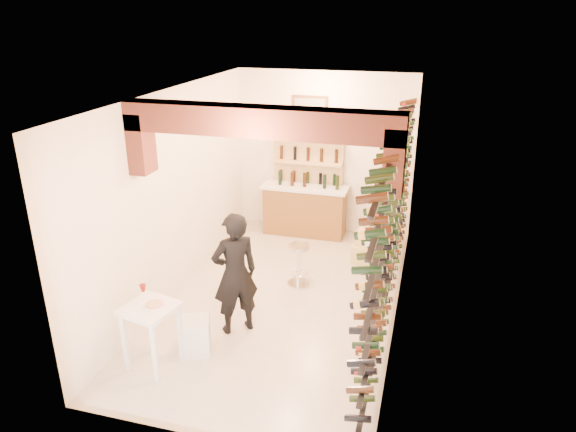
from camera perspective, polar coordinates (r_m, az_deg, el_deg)
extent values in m
plane|color=beige|center=(8.44, -0.55, -8.96)|extent=(6.00, 6.00, 0.00)
cube|color=white|center=(10.54, 3.95, 6.74)|extent=(3.50, 0.02, 3.20)
cube|color=white|center=(5.22, -9.87, -9.85)|extent=(3.50, 0.02, 3.20)
cube|color=white|center=(8.38, -12.18, 2.36)|extent=(0.02, 6.00, 3.20)
cube|color=white|center=(7.49, 12.38, 0.00)|extent=(0.02, 6.00, 3.20)
cube|color=#AA6A3C|center=(7.35, -0.64, 13.05)|extent=(3.50, 6.00, 0.02)
cube|color=brown|center=(6.44, -3.14, 10.17)|extent=(3.50, 0.35, 0.36)
cube|color=brown|center=(7.20, -15.59, 7.61)|extent=(0.24, 0.35, 0.80)
cube|color=brown|center=(6.22, 11.41, 5.85)|extent=(0.24, 0.35, 0.80)
cube|color=black|center=(8.08, 10.48, -8.82)|extent=(0.06, 5.70, 0.03)
cube|color=black|center=(7.89, 10.67, -6.31)|extent=(0.06, 5.70, 0.03)
cube|color=black|center=(7.71, 10.88, -3.68)|extent=(0.06, 5.70, 0.03)
cube|color=black|center=(7.55, 11.09, -0.94)|extent=(0.06, 5.70, 0.03)
cube|color=black|center=(7.41, 11.31, 1.92)|extent=(0.06, 5.70, 0.03)
cube|color=black|center=(7.29, 11.53, 4.88)|extent=(0.06, 5.70, 0.03)
cube|color=black|center=(7.19, 11.77, 7.93)|extent=(0.06, 5.70, 0.03)
cube|color=brown|center=(10.62, 1.82, 0.55)|extent=(1.60, 0.55, 0.96)
cube|color=white|center=(10.45, 1.86, 3.13)|extent=(1.70, 0.62, 0.05)
cube|color=tan|center=(10.69, 2.20, 3.65)|extent=(1.40, 0.10, 2.00)
cube|color=tan|center=(10.78, 2.04, 0.71)|extent=(1.40, 0.28, 0.04)
cube|color=tan|center=(10.62, 2.07, 3.23)|extent=(1.40, 0.28, 0.04)
cube|color=tan|center=(10.47, 2.11, 5.83)|extent=(1.40, 0.28, 0.04)
cube|color=tan|center=(10.34, 2.15, 8.50)|extent=(1.40, 0.28, 0.04)
cube|color=brown|center=(10.39, 2.38, 11.36)|extent=(0.70, 0.04, 0.55)
cube|color=#99998C|center=(10.36, 2.35, 11.34)|extent=(0.60, 0.01, 0.45)
cube|color=white|center=(6.82, -14.72, -9.63)|extent=(0.71, 0.71, 0.06)
cube|color=white|center=(7.06, -17.20, -12.95)|extent=(0.06, 0.06, 0.81)
cube|color=white|center=(6.77, -14.18, -14.23)|extent=(0.06, 0.06, 0.81)
cube|color=white|center=(7.34, -14.56, -11.19)|extent=(0.06, 0.06, 0.81)
cube|color=white|center=(7.06, -11.56, -12.32)|extent=(0.06, 0.06, 0.81)
cylinder|color=white|center=(6.79, -14.23, -9.35)|extent=(0.28, 0.28, 0.02)
cylinder|color=#BF7266|center=(6.78, -14.24, -9.21)|extent=(0.21, 0.21, 0.02)
cube|color=white|center=(6.80, -16.86, -9.61)|extent=(0.16, 0.16, 0.02)
cylinder|color=white|center=(7.01, -15.29, -8.48)|extent=(0.08, 0.08, 0.00)
cylinder|color=white|center=(6.98, -15.33, -8.09)|extent=(0.01, 0.01, 0.10)
cone|color=#610808|center=(6.95, -15.40, -7.51)|extent=(0.08, 0.08, 0.09)
cube|color=white|center=(7.27, -9.99, -12.64)|extent=(0.50, 0.50, 0.48)
imported|color=black|center=(7.32, -5.75, -6.23)|extent=(0.77, 0.75, 1.78)
cylinder|color=silver|center=(8.86, 1.12, -7.28)|extent=(0.37, 0.37, 0.03)
cylinder|color=silver|center=(8.71, 1.14, -5.39)|extent=(0.07, 0.07, 0.64)
cylinder|color=silver|center=(8.56, 1.15, -3.36)|extent=(0.35, 0.35, 0.06)
torus|color=silver|center=(8.77, 1.13, -6.20)|extent=(0.28, 0.28, 0.02)
cube|color=#E0C97B|center=(9.65, 8.62, -3.99)|extent=(0.59, 0.44, 0.33)
cube|color=#E0C97B|center=(9.52, 8.71, -2.39)|extent=(0.51, 0.41, 0.26)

